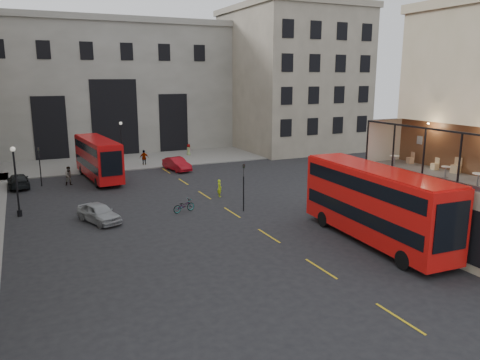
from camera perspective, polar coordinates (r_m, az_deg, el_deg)
name	(u,v)px	position (r m, az deg, el deg)	size (l,w,h in m)	color
ground	(350,263)	(27.80, 13.25, -9.80)	(140.00, 140.00, 0.00)	black
host_frontage	(437,211)	(31.38, 22.85, -3.53)	(3.00, 11.00, 4.50)	#BEAC8E
cafe_floor	(440,175)	(30.86, 23.22, 0.58)	(3.00, 10.00, 0.10)	slate
gateway	(106,83)	(68.89, -15.99, 11.24)	(35.00, 10.60, 18.00)	#9F9D94
building_right	(291,76)	(70.07, 6.23, 12.48)	(16.60, 18.60, 20.00)	#A89C87
pavement_far	(117,162)	(59.77, -14.82, 2.17)	(40.00, 12.00, 0.12)	slate
traffic_light_near	(244,181)	(36.32, 0.44, -0.14)	(0.16, 0.20, 3.80)	black
traffic_light_far	(40,161)	(48.64, -23.25, 2.09)	(0.16, 0.20, 3.80)	black
street_lamp_a	(17,186)	(38.81, -25.58, -0.61)	(0.36, 0.36, 5.33)	black
street_lamp_b	(122,147)	(55.52, -14.20, 3.88)	(0.36, 0.36, 5.33)	black
bus_near	(375,201)	(30.67, 16.17, -2.49)	(3.33, 12.21, 4.83)	red
bus_far	(98,157)	(49.87, -16.93, 2.73)	(3.27, 10.70, 4.21)	#BC0D0E
car_a	(99,213)	(35.53, -16.83, -3.85)	(1.67, 4.15, 1.41)	#969A9E
car_b	(177,164)	(53.03, -7.70, 1.94)	(1.55, 4.45, 1.46)	maroon
car_c	(18,181)	(49.27, -25.40, -0.09)	(1.84, 4.52, 1.31)	black
bicycle	(184,206)	(36.86, -6.86, -3.13)	(0.66, 1.89, 0.99)	gray
cyclist	(219,188)	(41.17, -2.52, -0.99)	(0.56, 0.37, 1.54)	#BFE418
pedestrian_a	(69,176)	(48.37, -20.08, 0.48)	(0.90, 0.70, 1.84)	gray
pedestrian_b	(89,159)	(57.19, -17.96, 2.45)	(1.26, 0.72, 1.95)	gray
pedestrian_c	(144,158)	(56.45, -11.61, 2.64)	(1.09, 0.46, 1.87)	gray
pedestrian_d	(189,150)	(62.69, -6.28, 3.66)	(0.77, 0.50, 1.57)	gray
cafe_table_near	(478,178)	(27.94, 27.04, 0.22)	(0.62, 0.62, 0.77)	white
cafe_table_mid	(446,170)	(29.87, 23.79, 1.12)	(0.53, 0.53, 0.66)	silver
cafe_table_far	(394,159)	(32.10, 18.32, 2.39)	(0.60, 0.60, 0.76)	silver
cafe_chair_b	(456,168)	(31.51, 24.82, 1.29)	(0.54, 0.54, 0.96)	tan
cafe_chair_c	(435,166)	(32.14, 22.67, 1.58)	(0.41, 0.41, 0.76)	#DDB780
cafe_chair_d	(410,160)	(33.84, 20.05, 2.31)	(0.45, 0.45, 0.77)	tan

